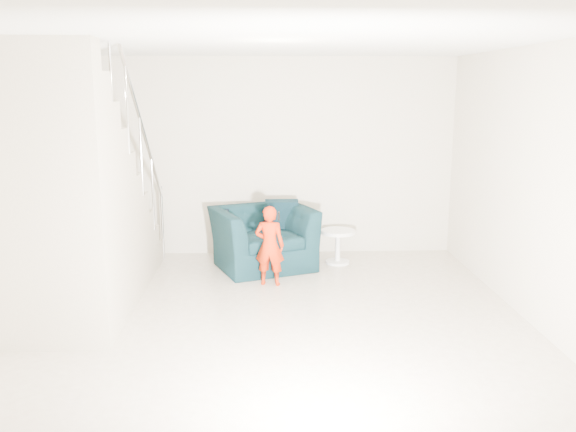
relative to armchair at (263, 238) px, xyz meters
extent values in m
plane|color=#A0907B|center=(0.14, -2.03, -0.39)|extent=(5.50, 5.50, 0.00)
plane|color=silver|center=(0.14, -2.03, 2.31)|extent=(5.50, 5.50, 0.00)
plane|color=#BDB19A|center=(0.14, 0.72, 0.96)|extent=(5.00, 0.00, 5.00)
plane|color=#BDB19A|center=(0.14, -4.78, 0.96)|extent=(5.00, 0.00, 5.00)
plane|color=#BDB19A|center=(-2.36, -2.03, 0.96)|extent=(0.00, 5.50, 5.50)
plane|color=#BDB19A|center=(2.64, -2.03, 0.96)|extent=(0.00, 5.50, 5.50)
imported|color=black|center=(0.00, 0.00, 0.00)|extent=(1.49, 1.40, 0.78)
imported|color=#972B04|center=(0.07, -0.73, 0.09)|extent=(0.38, 0.29, 0.95)
cylinder|color=silver|center=(0.99, 0.13, 0.04)|extent=(0.45, 0.45, 0.05)
cylinder|color=silver|center=(0.99, 0.13, -0.18)|extent=(0.07, 0.07, 0.41)
cylinder|color=silver|center=(0.99, 0.13, -0.37)|extent=(0.32, 0.32, 0.03)
cube|color=#ADA089|center=(-1.86, 0.32, -0.25)|extent=(1.00, 0.30, 0.27)
cube|color=#ADA089|center=(-1.86, 0.02, -0.12)|extent=(1.00, 0.30, 0.54)
cube|color=#ADA089|center=(-1.86, -0.28, 0.02)|extent=(1.00, 0.30, 0.81)
cube|color=#ADA089|center=(-1.86, -0.58, 0.15)|extent=(1.00, 0.30, 1.08)
cube|color=#ADA089|center=(-1.86, -0.88, 0.29)|extent=(1.00, 0.30, 1.35)
cube|color=#ADA089|center=(-1.86, -1.18, 0.42)|extent=(1.00, 0.30, 1.62)
cube|color=#ADA089|center=(-1.86, -1.48, 0.56)|extent=(1.00, 0.30, 1.89)
cube|color=#ADA089|center=(-1.86, -1.78, 0.69)|extent=(1.00, 0.30, 2.16)
cube|color=#ADA089|center=(-1.86, -2.08, 0.83)|extent=(1.00, 0.30, 2.43)
cube|color=#ADA089|center=(-1.86, -2.38, 0.96)|extent=(1.00, 0.30, 2.70)
cylinder|color=silver|center=(-1.36, -1.03, 1.86)|extent=(0.04, 3.03, 2.73)
cylinder|color=silver|center=(-1.36, 0.47, 0.11)|extent=(0.04, 0.04, 1.00)
cube|color=black|center=(0.25, 0.29, 0.24)|extent=(0.44, 0.21, 0.43)
cube|color=black|center=(-0.47, 0.02, 0.10)|extent=(0.04, 0.43, 0.48)
cube|color=black|center=(0.18, -0.73, 0.44)|extent=(0.03, 0.05, 0.10)
camera|label=1|loc=(0.01, -7.63, 1.90)|focal=38.00mm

